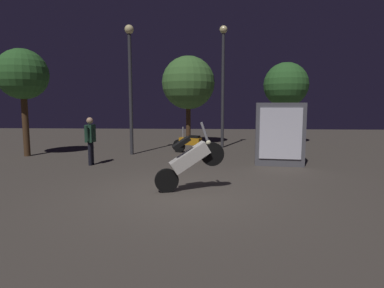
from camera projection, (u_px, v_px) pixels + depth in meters
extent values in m
plane|color=#4C443D|center=(184.00, 193.00, 7.42)|extent=(40.00, 40.00, 0.00)
cylinder|color=black|center=(167.00, 180.00, 7.48)|extent=(0.57, 0.25, 0.56)
cylinder|color=black|center=(212.00, 154.00, 7.64)|extent=(0.57, 0.25, 0.56)
cube|color=beige|center=(190.00, 158.00, 7.53)|extent=(1.01, 0.55, 0.76)
cube|color=black|center=(181.00, 143.00, 7.45)|extent=(0.47, 0.34, 0.32)
cylinder|color=gray|center=(204.00, 131.00, 7.53)|extent=(0.21, 0.11, 0.44)
sphere|color=#F2EABF|center=(208.00, 143.00, 7.59)|extent=(0.12, 0.12, 0.12)
cylinder|color=black|center=(202.00, 147.00, 13.28)|extent=(0.55, 0.33, 0.56)
cylinder|color=black|center=(179.00, 146.00, 13.80)|extent=(0.55, 0.33, 0.56)
cube|color=orange|center=(190.00, 141.00, 13.51)|extent=(0.99, 0.68, 0.30)
cube|color=black|center=(194.00, 137.00, 13.39)|extent=(0.50, 0.40, 0.10)
cylinder|color=gray|center=(183.00, 132.00, 13.63)|extent=(0.08, 0.08, 0.45)
sphere|color=#F2EABF|center=(181.00, 140.00, 13.72)|extent=(0.12, 0.12, 0.12)
cylinder|color=black|center=(90.00, 154.00, 10.80)|extent=(0.12, 0.12, 0.78)
cylinder|color=black|center=(92.00, 153.00, 10.95)|extent=(0.12, 0.12, 0.78)
cube|color=#1E3F2D|center=(90.00, 133.00, 10.79)|extent=(0.27, 0.38, 0.58)
sphere|color=tan|center=(90.00, 121.00, 10.74)|extent=(0.22, 0.22, 0.22)
cylinder|color=#1E3F2D|center=(87.00, 133.00, 10.55)|extent=(0.10, 0.19, 0.53)
cylinder|color=#1E3F2D|center=(93.00, 132.00, 11.02)|extent=(0.10, 0.19, 0.53)
cylinder|color=#38383D|center=(131.00, 95.00, 12.98)|extent=(0.14, 0.14, 4.85)
sphere|color=#F9E59E|center=(129.00, 29.00, 12.67)|extent=(0.36, 0.36, 0.36)
cylinder|color=#38383D|center=(223.00, 91.00, 15.06)|extent=(0.14, 0.14, 5.32)
sphere|color=#F9E59E|center=(224.00, 30.00, 14.72)|extent=(0.36, 0.36, 0.36)
cylinder|color=#4C331E|center=(285.00, 122.00, 16.92)|extent=(0.24, 0.24, 2.27)
sphere|color=#336B2D|center=(286.00, 85.00, 16.68)|extent=(2.30, 2.30, 2.30)
cylinder|color=#4C331E|center=(188.00, 123.00, 16.71)|extent=(0.24, 0.24, 2.21)
sphere|color=#477A38|center=(188.00, 83.00, 16.46)|extent=(2.70, 2.70, 2.70)
cylinder|color=#4C331E|center=(26.00, 124.00, 12.68)|extent=(0.24, 0.24, 2.53)
sphere|color=#336B2D|center=(22.00, 74.00, 12.45)|extent=(1.95, 1.95, 1.95)
cube|color=#595960|center=(280.00, 134.00, 10.75)|extent=(1.65, 0.70, 2.10)
cube|color=white|center=(281.00, 134.00, 10.48)|extent=(1.34, 0.21, 1.68)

